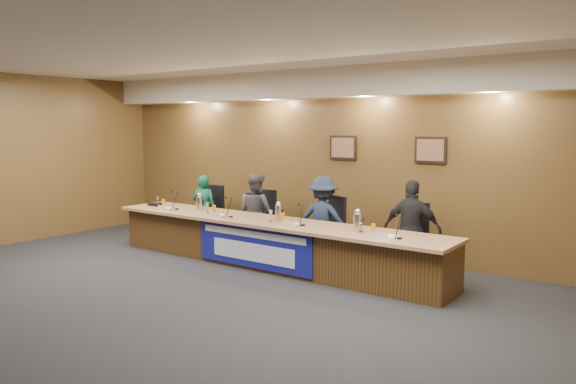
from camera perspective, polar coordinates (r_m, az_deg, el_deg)
name	(u,v)px	position (r m, az deg, el deg)	size (l,w,h in m)	color
floor	(152,304)	(7.40, -13.67, -11.00)	(10.00, 10.00, 0.00)	black
ceiling	(144,44)	(7.12, -14.42, 14.34)	(10.00, 8.00, 0.04)	silver
wall_back	(325,161)	(10.10, 3.75, 3.17)	(10.00, 0.04, 3.20)	brown
soffit	(317,84)	(9.90, 3.01, 10.92)	(10.00, 0.50, 0.50)	beige
dais_body	(270,244)	(8.98, -1.87, -5.34)	(6.00, 0.80, 0.70)	#492E13
dais_top	(268,222)	(8.87, -2.08, -3.03)	(6.10, 0.95, 0.05)	#A57651
banner	(253,247)	(8.66, -3.58, -5.60)	(2.20, 0.02, 0.65)	navy
banner_text_upper	(252,234)	(8.61, -3.64, -4.32)	(2.00, 0.01, 0.10)	silver
banner_text_lower	(252,252)	(8.67, -3.63, -6.14)	(1.60, 0.01, 0.28)	silver
wall_photo_left	(343,148)	(9.85, 5.63, 4.51)	(0.52, 0.04, 0.42)	black
wall_photo_right	(431,150)	(9.14, 14.29, 4.16)	(0.52, 0.04, 0.42)	black
panelist_a	(204,209)	(10.86, -8.51, -1.69)	(0.47, 0.31, 1.30)	#0B5039
panelist_b	(256,212)	(10.00, -3.28, -2.07)	(0.68, 0.53, 1.40)	#48464B
panelist_c	(323,220)	(9.16, 3.59, -2.84)	(0.91, 0.53, 1.41)	#19263B
panelist_d	(412,229)	(8.43, 12.50, -3.70)	(0.85, 0.35, 1.45)	black
office_chair_a	(208,217)	(10.96, -8.12, -2.50)	(0.48, 0.48, 0.08)	black
office_chair_b	(260,224)	(10.11, -2.91, -3.22)	(0.48, 0.48, 0.08)	black
office_chair_c	(326,233)	(9.28, 3.91, -4.13)	(0.48, 0.48, 0.08)	black
office_chair_d	(414,244)	(8.57, 12.73, -5.21)	(0.48, 0.48, 0.08)	black
nameplate_a	(163,207)	(10.15, -12.58, -1.54)	(0.24, 0.06, 0.09)	white
microphone_a	(177,209)	(10.15, -11.23, -1.71)	(0.07, 0.07, 0.02)	black
juice_glass_a	(163,203)	(10.49, -12.54, -1.10)	(0.06, 0.06, 0.15)	orange
water_glass_a	(158,201)	(10.63, -13.10, -0.93)	(0.08, 0.08, 0.18)	silver
nameplate_b	(216,214)	(9.25, -7.37, -2.23)	(0.24, 0.06, 0.09)	white
microphone_b	(231,217)	(9.18, -5.84, -2.50)	(0.07, 0.07, 0.02)	black
juice_glass_b	(214,209)	(9.55, -7.52, -1.77)	(0.06, 0.06, 0.15)	orange
water_glass_b	(207,208)	(9.66, -8.18, -1.59)	(0.08, 0.08, 0.18)	silver
nameplate_c	(289,223)	(8.34, 0.08, -3.17)	(0.24, 0.06, 0.09)	white
microphone_c	(303,225)	(8.37, 1.52, -3.37)	(0.07, 0.07, 0.02)	black
juice_glass_c	(283,218)	(8.63, -0.55, -2.63)	(0.06, 0.06, 0.15)	orange
water_glass_c	(271,216)	(8.72, -1.78, -2.44)	(0.08, 0.08, 0.18)	silver
nameplate_d	(380,235)	(7.56, 9.34, -4.31)	(0.24, 0.06, 0.09)	white
microphone_d	(399,238)	(7.54, 11.25, -4.64)	(0.07, 0.07, 0.02)	black
juice_glass_d	(373,229)	(7.80, 8.66, -3.72)	(0.06, 0.06, 0.15)	orange
water_glass_d	(361,226)	(7.92, 7.42, -3.43)	(0.08, 0.08, 0.18)	silver
carafe_left	(200,203)	(9.99, -8.95, -1.15)	(0.13, 0.13, 0.24)	silver
carafe_mid	(279,213)	(8.83, -0.95, -2.12)	(0.11, 0.11, 0.24)	silver
carafe_right	(358,222)	(7.97, 7.10, -3.09)	(0.13, 0.13, 0.25)	silver
speakerphone	(156,204)	(10.70, -13.30, -1.24)	(0.32, 0.32, 0.05)	black
paper_stack	(388,236)	(7.68, 10.13, -4.47)	(0.22, 0.30, 0.01)	white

